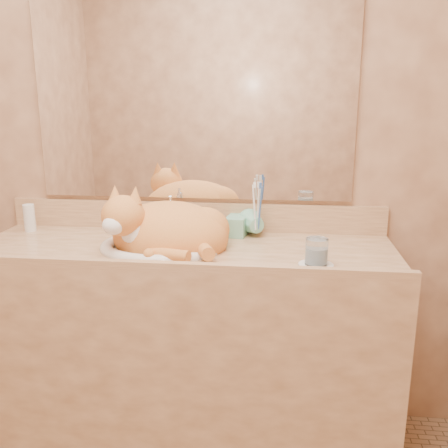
# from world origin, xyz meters

# --- Properties ---
(wall_back) EXTENTS (2.40, 0.02, 2.50)m
(wall_back) POSITION_xyz_m (0.00, 1.00, 1.25)
(wall_back) COLOR brown
(wall_back) RESTS_ON ground
(vanity_counter) EXTENTS (1.60, 0.55, 0.85)m
(vanity_counter) POSITION_xyz_m (0.00, 0.72, 0.42)
(vanity_counter) COLOR #936642
(vanity_counter) RESTS_ON floor
(mirror) EXTENTS (1.30, 0.02, 0.80)m
(mirror) POSITION_xyz_m (0.00, 0.99, 1.39)
(mirror) COLOR white
(mirror) RESTS_ON wall_back
(sink_basin) EXTENTS (0.51, 0.45, 0.14)m
(sink_basin) POSITION_xyz_m (-0.08, 0.70, 0.92)
(sink_basin) COLOR white
(sink_basin) RESTS_ON vanity_counter
(faucet) EXTENTS (0.07, 0.12, 0.15)m
(faucet) POSITION_xyz_m (-0.08, 0.88, 0.93)
(faucet) COLOR white
(faucet) RESTS_ON vanity_counter
(cat) EXTENTS (0.51, 0.43, 0.25)m
(cat) POSITION_xyz_m (-0.07, 0.71, 0.93)
(cat) COLOR orange
(cat) RESTS_ON sink_basin
(soap_dispenser) EXTENTS (0.09, 0.09, 0.18)m
(soap_dispenser) POSITION_xyz_m (0.18, 0.86, 0.94)
(soap_dispenser) COLOR #75BC9D
(soap_dispenser) RESTS_ON vanity_counter
(toothbrush_cup) EXTENTS (0.14, 0.14, 0.10)m
(toothbrush_cup) POSITION_xyz_m (0.27, 0.88, 0.90)
(toothbrush_cup) COLOR #75BC9D
(toothbrush_cup) RESTS_ON vanity_counter
(toothbrushes) EXTENTS (0.04, 0.04, 0.23)m
(toothbrushes) POSITION_xyz_m (0.27, 0.88, 0.99)
(toothbrushes) COLOR white
(toothbrushes) RESTS_ON toothbrush_cup
(saucer) EXTENTS (0.12, 0.12, 0.01)m
(saucer) POSITION_xyz_m (0.49, 0.56, 0.85)
(saucer) COLOR white
(saucer) RESTS_ON vanity_counter
(water_glass) EXTENTS (0.08, 0.08, 0.09)m
(water_glass) POSITION_xyz_m (0.49, 0.56, 0.90)
(water_glass) COLOR white
(water_glass) RESTS_ON saucer
(lotion_bottle) EXTENTS (0.05, 0.05, 0.11)m
(lotion_bottle) POSITION_xyz_m (-0.69, 0.89, 0.91)
(lotion_bottle) COLOR white
(lotion_bottle) RESTS_ON vanity_counter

